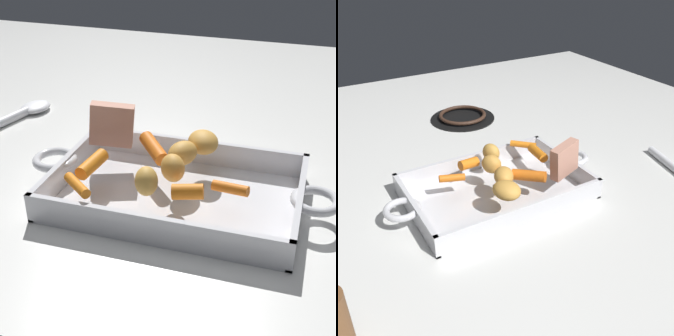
# 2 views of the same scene
# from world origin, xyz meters

# --- Properties ---
(ground_plane) EXTENTS (1.84, 1.84, 0.00)m
(ground_plane) POSITION_xyz_m (0.00, 0.00, 0.00)
(ground_plane) COLOR silver
(roasting_dish) EXTENTS (0.48, 0.24, 0.05)m
(roasting_dish) POSITION_xyz_m (0.00, 0.00, 0.01)
(roasting_dish) COLOR silver
(roasting_dish) RESTS_ON ground_plane
(roast_slice_outer) EXTENTS (0.08, 0.04, 0.08)m
(roast_slice_outer) POSITION_xyz_m (-0.13, 0.06, 0.08)
(roast_slice_outer) COLOR tan
(roast_slice_outer) RESTS_ON roasting_dish
(baby_carrot_center_left) EXTENTS (0.05, 0.03, 0.03)m
(baby_carrot_center_left) POSITION_xyz_m (0.03, -0.06, 0.06)
(baby_carrot_center_left) COLOR orange
(baby_carrot_center_left) RESTS_ON roasting_dish
(baby_carrot_long) EXTENTS (0.06, 0.07, 0.03)m
(baby_carrot_long) POSITION_xyz_m (-0.05, 0.05, 0.06)
(baby_carrot_long) COLOR orange
(baby_carrot_long) RESTS_ON roasting_dish
(baby_carrot_southwest) EXTENTS (0.06, 0.05, 0.02)m
(baby_carrot_southwest) POSITION_xyz_m (-0.12, -0.09, 0.05)
(baby_carrot_southwest) COLOR orange
(baby_carrot_southwest) RESTS_ON roasting_dish
(baby_carrot_northeast) EXTENTS (0.03, 0.07, 0.02)m
(baby_carrot_northeast) POSITION_xyz_m (-0.12, -0.03, 0.06)
(baby_carrot_northeast) COLOR orange
(baby_carrot_northeast) RESTS_ON roasting_dish
(baby_carrot_center_right) EXTENTS (0.06, 0.03, 0.02)m
(baby_carrot_center_right) POSITION_xyz_m (0.09, -0.03, 0.05)
(baby_carrot_center_right) COLOR orange
(baby_carrot_center_right) RESTS_ON roasting_dish
(potato_whole) EXTENTS (0.06, 0.06, 0.04)m
(potato_whole) POSITION_xyz_m (0.00, 0.03, 0.06)
(potato_whole) COLOR gold
(potato_whole) RESTS_ON roasting_dish
(potato_near_roast) EXTENTS (0.05, 0.06, 0.04)m
(potato_near_roast) POSITION_xyz_m (-0.00, -0.02, 0.07)
(potato_near_roast) COLOR gold
(potato_near_roast) RESTS_ON roasting_dish
(potato_halved) EXTENTS (0.07, 0.07, 0.04)m
(potato_halved) POSITION_xyz_m (0.02, 0.08, 0.06)
(potato_halved) COLOR gold
(potato_halved) RESTS_ON roasting_dish
(potato_golden_small) EXTENTS (0.04, 0.05, 0.04)m
(potato_golden_small) POSITION_xyz_m (-0.02, -0.07, 0.07)
(potato_golden_small) COLOR gold
(potato_golden_small) RESTS_ON roasting_dish
(serving_spoon) EXTENTS (0.10, 0.26, 0.02)m
(serving_spoon) POSITION_xyz_m (-0.40, 0.18, 0.01)
(serving_spoon) COLOR white
(serving_spoon) RESTS_ON ground_plane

